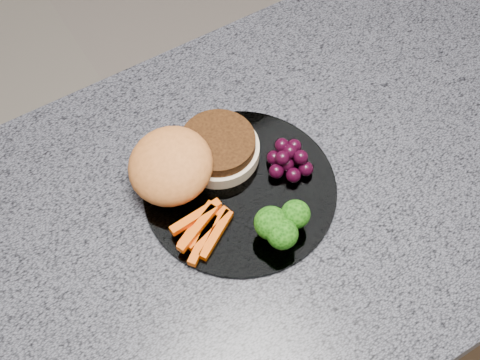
% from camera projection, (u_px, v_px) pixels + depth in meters
% --- Properties ---
extents(island_cabinet, '(1.20, 0.60, 0.86)m').
position_uv_depth(island_cabinet, '(299.00, 296.00, 1.32)').
color(island_cabinet, '#52381C').
rests_on(island_cabinet, ground).
extents(countertop, '(1.20, 0.60, 0.04)m').
position_uv_depth(countertop, '(323.00, 173.00, 0.94)').
color(countertop, '#54545F').
rests_on(countertop, island_cabinet).
extents(plate, '(0.26, 0.26, 0.01)m').
position_uv_depth(plate, '(240.00, 189.00, 0.90)').
color(plate, white).
rests_on(plate, countertop).
extents(burger, '(0.22, 0.15, 0.06)m').
position_uv_depth(burger, '(188.00, 161.00, 0.89)').
color(burger, beige).
rests_on(burger, plate).
extents(carrot_sticks, '(0.09, 0.07, 0.02)m').
position_uv_depth(carrot_sticks, '(203.00, 229.00, 0.85)').
color(carrot_sticks, '#EA5103').
rests_on(carrot_sticks, plate).
extents(broccoli, '(0.07, 0.06, 0.05)m').
position_uv_depth(broccoli, '(281.00, 224.00, 0.83)').
color(broccoli, olive).
rests_on(broccoli, plate).
extents(grape_bunch, '(0.06, 0.06, 0.04)m').
position_uv_depth(grape_bunch, '(289.00, 159.00, 0.90)').
color(grape_bunch, black).
rests_on(grape_bunch, plate).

